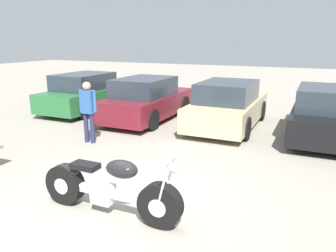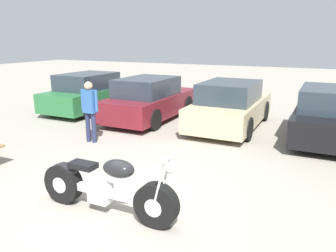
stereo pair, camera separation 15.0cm
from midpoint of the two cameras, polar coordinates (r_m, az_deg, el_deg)
ground_plane at (r=5.71m, az=-8.35°, el=-12.84°), size 60.00×60.00×0.00m
motorcycle at (r=5.21m, az=-10.07°, el=-10.51°), size 2.40×0.62×1.08m
parked_car_green at (r=12.87m, az=-12.91°, el=5.65°), size 1.80×4.10×1.42m
parked_car_maroon at (r=11.09m, az=-2.78°, el=4.58°), size 1.80×4.10×1.42m
parked_car_champagne at (r=10.24m, az=11.28°, el=3.46°), size 1.80×4.10×1.42m
parked_car_black at (r=9.90m, az=26.72°, el=1.75°), size 1.80×4.10×1.42m
person_standing at (r=8.71m, az=-13.01°, el=3.25°), size 0.52×0.22×1.60m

